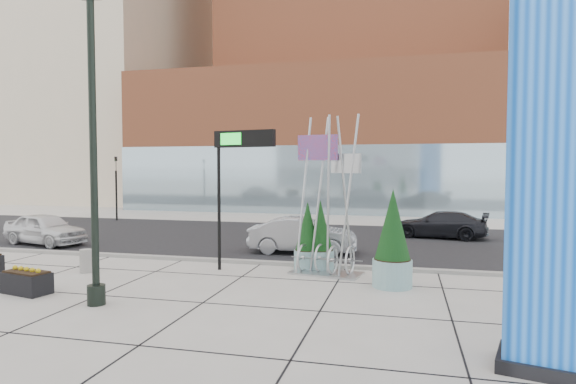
% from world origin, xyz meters
% --- Properties ---
extents(ground, '(160.00, 160.00, 0.00)m').
position_xyz_m(ground, '(0.00, 0.00, 0.00)').
color(ground, '#9E9991').
rests_on(ground, ground).
extents(street_asphalt, '(80.00, 12.00, 0.02)m').
position_xyz_m(street_asphalt, '(0.00, 10.00, 0.01)').
color(street_asphalt, black).
rests_on(street_asphalt, ground).
extents(curb_edge, '(80.00, 0.30, 0.12)m').
position_xyz_m(curb_edge, '(0.00, 4.00, 0.06)').
color(curb_edge, gray).
rests_on(curb_edge, ground).
extents(tower_podium, '(34.00, 10.00, 11.00)m').
position_xyz_m(tower_podium, '(1.00, 27.00, 5.50)').
color(tower_podium, '#9A4C2C').
rests_on(tower_podium, ground).
extents(tower_glass_front, '(34.00, 0.60, 5.00)m').
position_xyz_m(tower_glass_front, '(1.00, 22.20, 2.50)').
color(tower_glass_front, '#8CA5B2').
rests_on(tower_glass_front, ground).
extents(building_beige_left, '(18.00, 20.00, 34.00)m').
position_xyz_m(building_beige_left, '(-26.00, 34.00, 17.00)').
color(building_beige_left, tan).
rests_on(building_beige_left, ground).
extents(lamp_post, '(0.53, 0.44, 8.01)m').
position_xyz_m(lamp_post, '(-1.51, -1.78, 3.28)').
color(lamp_post, black).
rests_on(lamp_post, ground).
extents(public_art_sculpture, '(2.40, 1.52, 5.07)m').
position_xyz_m(public_art_sculpture, '(3.52, 3.00, 1.33)').
color(public_art_sculpture, '#AEB1B2').
rests_on(public_art_sculpture, ground).
extents(concrete_bollard, '(0.39, 0.39, 0.75)m').
position_xyz_m(concrete_bollard, '(-4.14, 1.36, 0.38)').
color(concrete_bollard, gray).
rests_on(concrete_bollard, ground).
extents(overhead_street_sign, '(2.17, 0.61, 4.61)m').
position_xyz_m(overhead_street_sign, '(0.71, 2.80, 3.96)').
color(overhead_street_sign, black).
rests_on(overhead_street_sign, ground).
extents(round_planter_east, '(1.13, 1.13, 2.82)m').
position_xyz_m(round_planter_east, '(5.61, 1.81, 1.33)').
color(round_planter_east, '#81ACAE').
rests_on(round_planter_east, ground).
extents(round_planter_mid, '(0.93, 0.93, 2.34)m').
position_xyz_m(round_planter_mid, '(3.20, 3.60, 1.11)').
color(round_planter_mid, '#81ACAE').
rests_on(round_planter_mid, ground).
extents(round_planter_west, '(0.91, 0.91, 2.28)m').
position_xyz_m(round_planter_west, '(2.77, 3.60, 1.08)').
color(round_planter_west, '#81ACAE').
rests_on(round_planter_west, ground).
extents(box_planter_south, '(1.44, 0.93, 0.73)m').
position_xyz_m(box_planter_south, '(-4.03, -1.28, 0.34)').
color(box_planter_south, black).
rests_on(box_planter_south, ground).
extents(car_white_west, '(4.34, 2.56, 1.38)m').
position_xyz_m(car_white_west, '(-9.50, 5.80, 0.69)').
color(car_white_west, silver).
rests_on(car_white_west, ground).
extents(car_silver_mid, '(4.37, 1.83, 1.40)m').
position_xyz_m(car_silver_mid, '(2.00, 6.45, 0.70)').
color(car_silver_mid, '#94969B').
rests_on(car_silver_mid, ground).
extents(car_dark_east, '(4.67, 2.54, 1.28)m').
position_xyz_m(car_dark_east, '(7.57, 12.06, 0.64)').
color(car_dark_east, black).
rests_on(car_dark_east, ground).
extents(traffic_signal, '(0.15, 0.18, 4.10)m').
position_xyz_m(traffic_signal, '(-12.00, 15.00, 2.30)').
color(traffic_signal, black).
rests_on(traffic_signal, ground).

